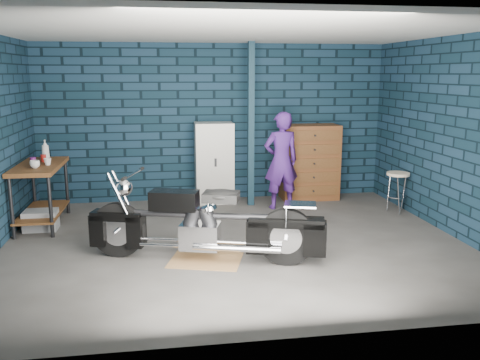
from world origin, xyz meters
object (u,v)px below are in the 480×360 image
(person, at_px, (281,161))
(tool_chest, at_px, (310,162))
(workbench, at_px, (41,195))
(motorcycle, at_px, (205,218))
(locker, at_px, (214,163))
(shop_stool, at_px, (397,193))
(storage_bin, at_px, (41,220))

(person, height_order, tool_chest, person)
(tool_chest, bearing_deg, workbench, -167.26)
(motorcycle, xyz_separation_m, person, (1.44, 2.23, 0.27))
(person, xyz_separation_m, locker, (-1.04, 0.57, -0.11))
(shop_stool, bearing_deg, workbench, 178.51)
(motorcycle, height_order, storage_bin, motorcycle)
(tool_chest, bearing_deg, person, -139.03)
(locker, relative_size, shop_stool, 2.11)
(workbench, distance_m, storage_bin, 0.39)
(workbench, height_order, storage_bin, workbench)
(locker, distance_m, shop_stool, 3.06)
(motorcycle, relative_size, tool_chest, 1.83)
(motorcycle, distance_m, storage_bin, 2.75)
(storage_bin, height_order, tool_chest, tool_chest)
(workbench, distance_m, person, 3.72)
(tool_chest, bearing_deg, storage_bin, -164.22)
(workbench, relative_size, motorcycle, 0.58)
(tool_chest, height_order, shop_stool, tool_chest)
(workbench, xyz_separation_m, locker, (2.64, 0.98, 0.23))
(storage_bin, bearing_deg, motorcycle, -35.40)
(motorcycle, relative_size, locker, 1.74)
(person, bearing_deg, motorcycle, 50.65)
(workbench, height_order, person, person)
(locker, xyz_separation_m, tool_chest, (1.69, 0.00, -0.03))
(motorcycle, height_order, tool_chest, tool_chest)
(storage_bin, relative_size, shop_stool, 0.70)
(person, xyz_separation_m, tool_chest, (0.65, 0.57, -0.14))
(workbench, distance_m, motorcycle, 2.89)
(workbench, bearing_deg, locker, 20.35)
(storage_bin, xyz_separation_m, tool_chest, (4.31, 1.22, 0.52))
(workbench, bearing_deg, person, 6.42)
(workbench, bearing_deg, motorcycle, -39.05)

